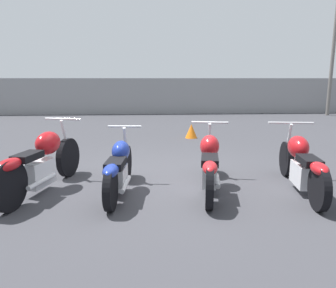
% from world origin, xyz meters
% --- Properties ---
extents(ground_plane, '(60.00, 60.00, 0.00)m').
position_xyz_m(ground_plane, '(0.00, 0.00, 0.00)').
color(ground_plane, '#38383D').
extents(fence_back, '(40.00, 0.04, 1.72)m').
position_xyz_m(fence_back, '(0.00, 10.57, 0.86)').
color(fence_back, gray).
rests_on(fence_back, ground_plane).
extents(motorcycle_slot_0, '(0.83, 2.23, 1.05)m').
position_xyz_m(motorcycle_slot_0, '(-1.93, -0.51, 0.47)').
color(motorcycle_slot_0, black).
rests_on(motorcycle_slot_0, ground_plane).
extents(motorcycle_slot_1, '(0.55, 1.94, 0.95)m').
position_xyz_m(motorcycle_slot_1, '(-0.76, -0.68, 0.40)').
color(motorcycle_slot_1, black).
rests_on(motorcycle_slot_1, ground_plane).
extents(motorcycle_slot_2, '(0.71, 2.18, 0.98)m').
position_xyz_m(motorcycle_slot_2, '(0.61, -0.60, 0.42)').
color(motorcycle_slot_2, black).
rests_on(motorcycle_slot_2, ground_plane).
extents(motorcycle_slot_3, '(0.75, 2.18, 0.98)m').
position_xyz_m(motorcycle_slot_3, '(2.00, -0.74, 0.43)').
color(motorcycle_slot_3, black).
rests_on(motorcycle_slot_3, ground_plane).
extents(traffic_cone_near, '(0.35, 0.35, 0.41)m').
position_xyz_m(traffic_cone_near, '(0.95, 3.94, 0.20)').
color(traffic_cone_near, orange).
rests_on(traffic_cone_near, ground_plane).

